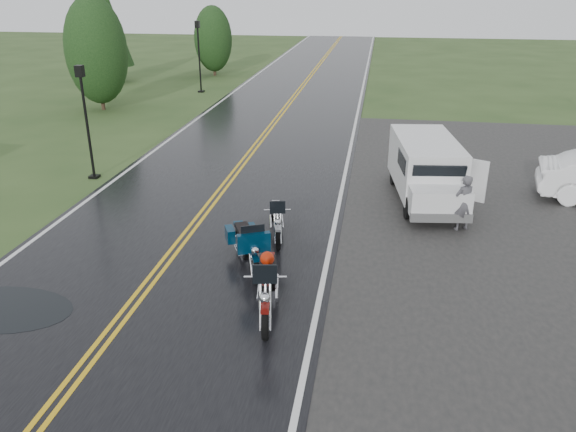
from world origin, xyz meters
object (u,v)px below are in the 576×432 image
object	(u,v)px
motorcycle_red	(265,307)
lamp_post_near_left	(87,123)
motorcycle_silver	(278,229)
motorcycle_teal	(255,258)
van_white	(411,188)
person_at_van	(463,204)
lamp_post_far_left	(199,57)

from	to	relation	value
motorcycle_red	lamp_post_near_left	xyz separation A→B (m)	(-7.60, 8.30, 1.17)
motorcycle_silver	motorcycle_teal	bearing A→B (deg)	-108.81
van_white	person_at_van	size ratio (longest dim) A/B	3.13
motorcycle_red	person_at_van	bearing A→B (deg)	44.96
motorcycle_red	person_at_van	distance (m)	7.15
motorcycle_teal	lamp_post_far_left	world-z (taller)	lamp_post_far_left
person_at_van	lamp_post_near_left	xyz separation A→B (m)	(-11.81, 2.52, 1.14)
motorcycle_teal	motorcycle_silver	size ratio (longest dim) A/B	1.10
motorcycle_teal	van_white	bearing A→B (deg)	26.61
lamp_post_near_left	motorcycle_teal	bearing A→B (deg)	-42.12
lamp_post_near_left	person_at_van	bearing A→B (deg)	-12.03
motorcycle_teal	motorcycle_silver	bearing A→B (deg)	58.77
lamp_post_far_left	lamp_post_near_left	bearing A→B (deg)	-85.91
motorcycle_silver	lamp_post_far_left	bearing A→B (deg)	100.15
person_at_van	lamp_post_near_left	distance (m)	12.13
lamp_post_near_left	lamp_post_far_left	xyz separation A→B (m)	(-1.14, 15.89, 0.17)
motorcycle_silver	lamp_post_near_left	size ratio (longest dim) A/B	0.55
motorcycle_teal	person_at_van	xyz separation A→B (m)	(4.84, 3.78, 0.09)
lamp_post_near_left	lamp_post_far_left	world-z (taller)	lamp_post_far_left
motorcycle_silver	lamp_post_near_left	world-z (taller)	lamp_post_near_left
motorcycle_teal	van_white	xyz separation A→B (m)	(3.48, 4.29, 0.26)
motorcycle_red	lamp_post_far_left	world-z (taller)	lamp_post_far_left
motorcycle_teal	motorcycle_red	bearing A→B (deg)	-96.90
motorcycle_red	motorcycle_silver	bearing A→B (deg)	87.50
van_white	lamp_post_near_left	world-z (taller)	lamp_post_near_left
motorcycle_teal	person_at_van	bearing A→B (deg)	13.63
motorcycle_red	motorcycle_teal	world-z (taller)	motorcycle_red
van_white	lamp_post_far_left	distance (m)	21.35
lamp_post_far_left	van_white	bearing A→B (deg)	-57.09
van_white	motorcycle_teal	bearing A→B (deg)	-135.97
van_white	person_at_van	xyz separation A→B (m)	(1.36, -0.51, -0.17)
motorcycle_red	person_at_van	xyz separation A→B (m)	(4.21, 5.78, 0.03)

